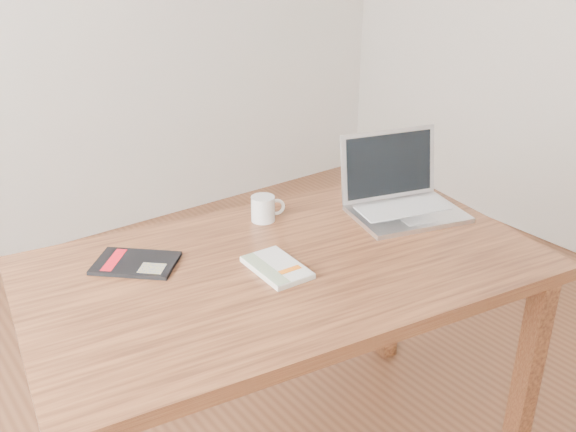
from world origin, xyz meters
TOP-DOWN VIEW (x-y plane):
  - room at (-0.07, 0.00)m, footprint 4.04×4.04m
  - desk at (-0.08, 0.03)m, footprint 1.48×0.99m
  - white_guidebook at (-0.13, 0.01)m, footprint 0.13×0.20m
  - black_guidebook at (-0.42, 0.25)m, footprint 0.25×0.25m
  - laptop at (0.41, 0.08)m, footprint 0.40×0.35m
  - coffee_mug at (0.02, 0.28)m, footprint 0.10×0.07m

SIDE VIEW (x-z plane):
  - desk at x=-0.08m, z-range 0.29..1.04m
  - black_guidebook at x=-0.42m, z-range 0.75..0.76m
  - white_guidebook at x=-0.13m, z-range 0.75..0.77m
  - coffee_mug at x=0.02m, z-range 0.75..0.83m
  - laptop at x=0.41m, z-range 0.68..0.92m
  - room at x=-0.07m, z-range 0.01..2.71m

